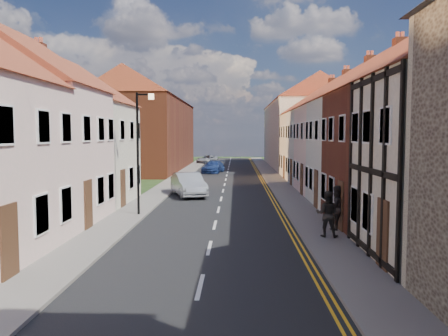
{
  "coord_description": "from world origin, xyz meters",
  "views": [
    {
      "loc": [
        0.96,
        -1.34,
        4.05
      ],
      "look_at": [
        0.19,
        25.59,
        2.01
      ],
      "focal_mm": 35.0,
      "sensor_mm": 36.0,
      "label": 1
    }
  ],
  "objects": [
    {
      "name": "cottage_r_pink",
      "position": [
        9.3,
        28.9,
        4.47
      ],
      "size": [
        8.3,
        6.0,
        9.0
      ],
      "color": "beige",
      "rests_on": "ground"
    },
    {
      "name": "cottage_r_cream_mid",
      "position": [
        9.3,
        23.5,
        4.48
      ],
      "size": [
        8.3,
        5.2,
        9.0
      ],
      "color": "silver",
      "rests_on": "ground"
    },
    {
      "name": "block_right_far",
      "position": [
        9.3,
        55.0,
        5.29
      ],
      "size": [
        8.3,
        24.2,
        10.5
      ],
      "color": "#BBB79D",
      "rests_on": "ground"
    },
    {
      "name": "lamppost",
      "position": [
        -3.81,
        20.0,
        3.54
      ],
      "size": [
        0.88,
        0.15,
        6.0
      ],
      "color": "black",
      "rests_on": "pavement_left"
    },
    {
      "name": "pavement_right",
      "position": [
        4.4,
        30.0,
        0.06
      ],
      "size": [
        1.8,
        90.0,
        0.12
      ],
      "primitive_type": "cube",
      "color": "slate",
      "rests_on": "ground"
    },
    {
      "name": "cottage_r_cream_far",
      "position": [
        9.3,
        39.7,
        4.47
      ],
      "size": [
        8.3,
        6.0,
        9.0
      ],
      "color": "#BBB79D",
      "rests_on": "ground"
    },
    {
      "name": "block_left_far",
      "position": [
        -9.3,
        50.0,
        5.29
      ],
      "size": [
        8.3,
        24.2,
        10.5
      ],
      "color": "brown",
      "rests_on": "ground"
    },
    {
      "name": "car_mid",
      "position": [
        -2.22,
        27.38,
        0.77
      ],
      "size": [
        3.02,
        4.95,
        1.54
      ],
      "primitive_type": "imported",
      "rotation": [
        0.0,
        0.0,
        0.32
      ],
      "color": "#A0A1A7",
      "rests_on": "ground"
    },
    {
      "name": "pedestrian_right",
      "position": [
        4.47,
        15.42,
        1.01
      ],
      "size": [
        1.02,
        0.89,
        1.78
      ],
      "primitive_type": "imported",
      "rotation": [
        0.0,
        0.0,
        2.86
      ],
      "color": "black",
      "rests_on": "pavement_right"
    },
    {
      "name": "cottage_r_white_far",
      "position": [
        9.3,
        34.3,
        4.48
      ],
      "size": [
        8.3,
        5.2,
        9.0
      ],
      "color": "silver",
      "rests_on": "ground"
    },
    {
      "name": "cottage_l_pink",
      "position": [
        -9.3,
        23.85,
        4.37
      ],
      "size": [
        8.3,
        6.3,
        8.8
      ],
      "color": "#BBB79D",
      "rests_on": "ground"
    },
    {
      "name": "cottage_l_brick_mid",
      "position": [
        -9.3,
        18.05,
        4.53
      ],
      "size": [
        8.3,
        5.7,
        9.1
      ],
      "color": "beige",
      "rests_on": "ground"
    },
    {
      "name": "pavement_left",
      "position": [
        -4.4,
        30.0,
        0.06
      ],
      "size": [
        1.8,
        90.0,
        0.12
      ],
      "primitive_type": "cube",
      "color": "slate",
      "rests_on": "ground"
    },
    {
      "name": "cottage_r_white_near",
      "position": [
        9.3,
        18.1,
        4.47
      ],
      "size": [
        8.3,
        6.0,
        9.0
      ],
      "color": "brown",
      "rests_on": "ground"
    },
    {
      "name": "road",
      "position": [
        0.0,
        30.0,
        0.01
      ],
      "size": [
        7.0,
        90.0,
        0.02
      ],
      "primitive_type": "cube",
      "color": "black",
      "rests_on": "ground"
    },
    {
      "name": "pedestrian_right_b",
      "position": [
        5.1,
        16.68,
        1.05
      ],
      "size": [
        1.07,
        0.94,
        1.85
      ],
      "primitive_type": "imported",
      "rotation": [
        0.0,
        0.0,
        3.44
      ],
      "color": "#2A2522",
      "rests_on": "pavement_right"
    },
    {
      "name": "car_distant",
      "position": [
        -3.2,
        60.57,
        0.61
      ],
      "size": [
        3.3,
        4.79,
        1.22
      ],
      "primitive_type": "imported",
      "rotation": [
        0.0,
        0.0,
        -0.32
      ],
      "color": "#ADB1B5",
      "rests_on": "ground"
    },
    {
      "name": "car_far",
      "position": [
        -1.5,
        45.25,
        0.63
      ],
      "size": [
        2.56,
        4.63,
        1.27
      ],
      "primitive_type": "imported",
      "rotation": [
        0.0,
        0.0,
        -0.19
      ],
      "color": "navy",
      "rests_on": "ground"
    }
  ]
}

